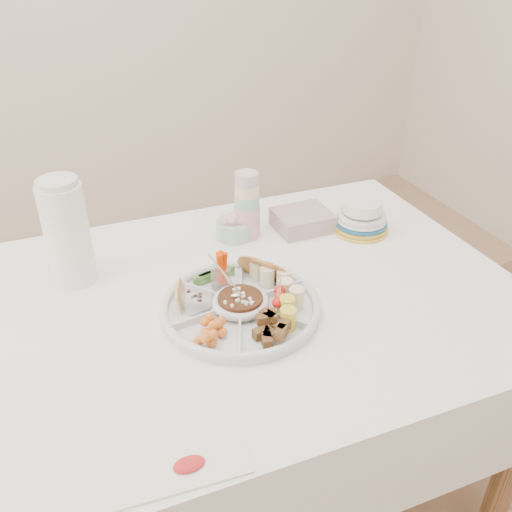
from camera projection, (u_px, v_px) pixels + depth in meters
name	position (u px, v px, depth m)	size (l,w,h in m)	color
floor	(231.00, 488.00, 1.76)	(4.00, 4.00, 0.00)	tan
dining_table	(227.00, 406.00, 1.56)	(1.52, 1.02, 0.76)	white
party_tray	(240.00, 305.00, 1.30)	(0.38, 0.38, 0.04)	silver
bean_dip	(240.00, 302.00, 1.30)	(0.11, 0.11, 0.04)	#44270F
tortillas	(266.00, 271.00, 1.39)	(0.10, 0.10, 0.06)	#B68E49
carrot_cucumber	(215.00, 265.00, 1.38)	(0.10, 0.10, 0.09)	#F13A00
pita_raisins	(186.00, 298.00, 1.29)	(0.10, 0.10, 0.05)	tan
cherries	(210.00, 330.00, 1.20)	(0.10, 0.10, 0.04)	orange
granola_chunks	(269.00, 330.00, 1.20)	(0.10, 0.10, 0.04)	brown
banana_tomato	(295.00, 292.00, 1.29)	(0.12, 0.12, 0.10)	#F8DB67
cup_stack	(247.00, 204.00, 1.59)	(0.08, 0.08, 0.21)	silver
thermos	(67.00, 231.00, 1.36)	(0.11, 0.11, 0.29)	white
flower_bowl	(234.00, 225.00, 1.61)	(0.11, 0.11, 0.08)	silver
napkin_stack	(303.00, 220.00, 1.67)	(0.17, 0.14, 0.06)	#B89796
plate_stack	(362.00, 215.00, 1.64)	(0.17, 0.17, 0.11)	gold
placemat	(172.00, 472.00, 0.93)	(0.27, 0.09, 0.01)	white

